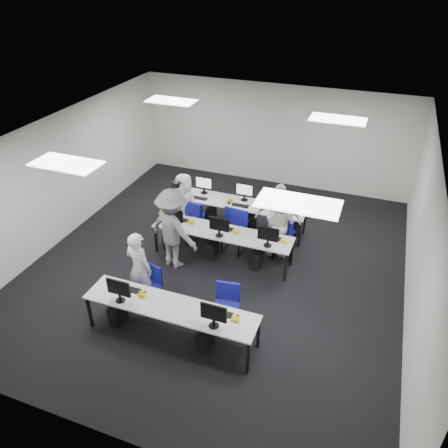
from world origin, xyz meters
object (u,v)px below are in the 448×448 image
at_px(chair_7, 283,239).
at_px(student_1, 280,223).
at_px(chair_1, 226,316).
at_px(chair_3, 235,238).
at_px(student_2, 184,204).
at_px(chair_4, 283,246).
at_px(desk_front, 170,308).
at_px(desk_mid, 222,233).
at_px(chair_6, 237,228).
at_px(chair_5, 196,222).
at_px(chair_2, 189,229).
at_px(student_3, 278,220).
at_px(photographer, 173,229).
at_px(chair_0, 148,295).
at_px(student_0, 139,268).

bearing_deg(chair_7, student_1, -101.90).
relative_size(chair_1, chair_3, 0.96).
bearing_deg(student_2, chair_4, 4.74).
distance_m(desk_front, desk_mid, 2.60).
height_order(chair_1, student_2, student_2).
bearing_deg(student_1, chair_6, 6.81).
xyz_separation_m(chair_5, student_1, (2.18, -0.13, 0.50)).
bearing_deg(chair_3, chair_2, -174.77).
distance_m(chair_3, chair_4, 1.13).
height_order(chair_6, student_2, student_2).
height_order(desk_front, chair_3, chair_3).
xyz_separation_m(chair_7, student_3, (-0.12, -0.23, 0.63)).
bearing_deg(desk_front, student_3, 71.52).
bearing_deg(chair_6, student_1, 6.72).
distance_m(chair_1, student_1, 2.85).
height_order(chair_1, chair_6, chair_1).
distance_m(chair_2, chair_3, 1.20).
xyz_separation_m(chair_2, photographer, (0.14, -1.06, 0.65)).
height_order(chair_0, chair_7, chair_0).
height_order(chair_2, student_2, student_2).
height_order(desk_front, chair_7, chair_7).
height_order(student_0, photographer, photographer).
xyz_separation_m(student_1, student_3, (-0.05, -0.07, 0.12)).
bearing_deg(photographer, chair_5, -69.31).
distance_m(chair_0, chair_1, 1.64).
distance_m(chair_1, chair_5, 3.48).
relative_size(chair_2, chair_3, 0.94).
relative_size(chair_1, chair_5, 1.06).
bearing_deg(chair_7, photographer, -132.26).
xyz_separation_m(chair_4, chair_6, (-1.24, 0.34, 0.01)).
height_order(chair_3, chair_5, chair_3).
height_order(chair_4, student_0, student_0).
bearing_deg(desk_front, photographer, 114.59).
bearing_deg(desk_mid, chair_4, 25.03).
bearing_deg(chair_5, desk_mid, -53.83).
bearing_deg(chair_4, student_1, 125.86).
xyz_separation_m(desk_mid, student_1, (1.14, 0.73, 0.10)).
bearing_deg(desk_front, chair_6, 89.55).
height_order(desk_mid, chair_2, chair_2).
xyz_separation_m(chair_2, chair_3, (1.20, -0.01, 0.02)).
bearing_deg(chair_1, chair_0, 172.18).
height_order(desk_mid, student_1, student_1).
xyz_separation_m(desk_mid, chair_4, (1.27, 0.59, -0.41)).
bearing_deg(student_0, student_1, -117.57).
height_order(student_3, photographer, photographer).
distance_m(student_2, photographer, 1.44).
bearing_deg(chair_1, chair_5, 115.32).
distance_m(chair_4, photographer, 2.58).
height_order(desk_mid, student_0, student_0).
bearing_deg(chair_2, photographer, -72.73).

